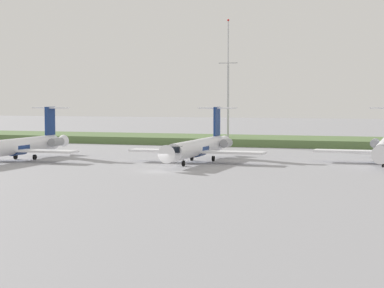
% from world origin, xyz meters
% --- Properties ---
extents(ground_plane, '(500.00, 500.00, 0.00)m').
position_xyz_m(ground_plane, '(0.00, 30.00, 0.00)').
color(ground_plane, '#939399').
extents(grass_berm, '(320.00, 20.00, 1.69)m').
position_xyz_m(grass_berm, '(0.00, 62.70, 0.84)').
color(grass_berm, '#597542').
rests_on(grass_berm, ground).
extents(regional_jet_second, '(22.81, 31.00, 9.00)m').
position_xyz_m(regional_jet_second, '(-28.90, 9.51, 2.54)').
color(regional_jet_second, white).
rests_on(regional_jet_second, ground).
extents(regional_jet_third, '(22.81, 31.00, 9.00)m').
position_xyz_m(regional_jet_third, '(0.99, 16.55, 2.54)').
color(regional_jet_third, white).
rests_on(regional_jet_third, ground).
extents(antenna_mast, '(4.40, 0.50, 28.44)m').
position_xyz_m(antenna_mast, '(-5.91, 59.63, 11.71)').
color(antenna_mast, '#B2B2B7').
rests_on(antenna_mast, ground).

